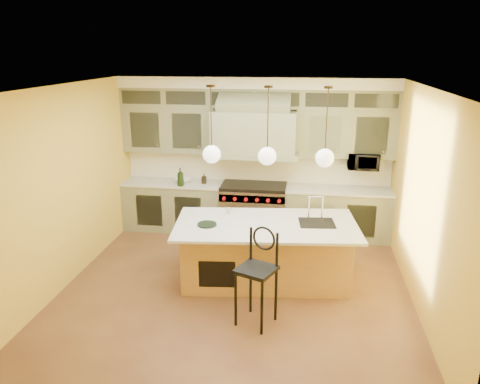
% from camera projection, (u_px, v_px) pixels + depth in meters
% --- Properties ---
extents(floor, '(5.00, 5.00, 0.00)m').
position_uv_depth(floor, '(236.00, 287.00, 6.92)').
color(floor, '#56311D').
rests_on(floor, ground).
extents(ceiling, '(5.00, 5.00, 0.00)m').
position_uv_depth(ceiling, '(236.00, 87.00, 6.07)').
color(ceiling, white).
rests_on(ceiling, wall_back).
extents(wall_back, '(5.00, 0.00, 5.00)m').
position_uv_depth(wall_back, '(256.00, 155.00, 8.86)').
color(wall_back, gold).
rests_on(wall_back, ground).
extents(wall_front, '(5.00, 0.00, 5.00)m').
position_uv_depth(wall_front, '(192.00, 276.00, 4.13)').
color(wall_front, gold).
rests_on(wall_front, ground).
extents(wall_left, '(0.00, 5.00, 5.00)m').
position_uv_depth(wall_left, '(68.00, 186.00, 6.84)').
color(wall_left, gold).
rests_on(wall_left, ground).
extents(wall_right, '(0.00, 5.00, 5.00)m').
position_uv_depth(wall_right, '(424.00, 201.00, 6.14)').
color(wall_right, gold).
rests_on(wall_right, ground).
extents(back_cabinetry, '(5.00, 0.77, 2.90)m').
position_uv_depth(back_cabinetry, '(255.00, 159.00, 8.61)').
color(back_cabinetry, gray).
rests_on(back_cabinetry, floor).
extents(range, '(1.20, 0.74, 0.96)m').
position_uv_depth(range, '(254.00, 209.00, 8.80)').
color(range, silver).
rests_on(range, floor).
extents(kitchen_island, '(2.79, 1.68, 1.35)m').
position_uv_depth(kitchen_island, '(266.00, 250.00, 7.02)').
color(kitchen_island, '#AB7A3C').
rests_on(kitchen_island, floor).
extents(counter_stool, '(0.58, 0.58, 1.26)m').
position_uv_depth(counter_stool, '(258.00, 270.00, 5.83)').
color(counter_stool, black).
rests_on(counter_stool, floor).
extents(microwave, '(0.54, 0.37, 0.30)m').
position_uv_depth(microwave, '(363.00, 161.00, 8.35)').
color(microwave, black).
rests_on(microwave, back_cabinetry).
extents(oil_bottle_a, '(0.14, 0.14, 0.34)m').
position_uv_depth(oil_bottle_a, '(180.00, 177.00, 8.60)').
color(oil_bottle_a, black).
rests_on(oil_bottle_a, back_cabinetry).
extents(oil_bottle_b, '(0.09, 0.09, 0.19)m').
position_uv_depth(oil_bottle_b, '(204.00, 178.00, 8.79)').
color(oil_bottle_b, black).
rests_on(oil_bottle_b, back_cabinetry).
extents(fruit_bowl, '(0.34, 0.34, 0.08)m').
position_uv_depth(fruit_bowl, '(183.00, 181.00, 8.86)').
color(fruit_bowl, white).
rests_on(fruit_bowl, back_cabinetry).
extents(cup, '(0.11, 0.11, 0.09)m').
position_uv_depth(cup, '(229.00, 211.00, 7.26)').
color(cup, beige).
rests_on(cup, kitchen_island).
extents(pendant_left, '(0.26, 0.26, 1.11)m').
position_uv_depth(pendant_left, '(212.00, 152.00, 6.70)').
color(pendant_left, '#2D2319').
rests_on(pendant_left, ceiling).
extents(pendant_center, '(0.26, 0.26, 1.11)m').
position_uv_depth(pendant_center, '(267.00, 154.00, 6.59)').
color(pendant_center, '#2D2319').
rests_on(pendant_center, ceiling).
extents(pendant_right, '(0.26, 0.26, 1.11)m').
position_uv_depth(pendant_right, '(325.00, 156.00, 6.48)').
color(pendant_right, '#2D2319').
rests_on(pendant_right, ceiling).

